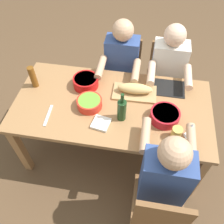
% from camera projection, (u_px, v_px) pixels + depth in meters
% --- Properties ---
extents(ground_plane, '(8.00, 8.00, 0.00)m').
position_uv_depth(ground_plane, '(112.00, 147.00, 2.71)').
color(ground_plane, brown).
extents(dining_table, '(1.77, 0.89, 0.74)m').
position_uv_depth(dining_table, '(112.00, 110.00, 2.20)').
color(dining_table, '#9E7044').
rests_on(dining_table, ground_plane).
extents(chair_near_center, '(0.40, 0.40, 0.85)m').
position_uv_depth(chair_near_center, '(123.00, 70.00, 2.82)').
color(chair_near_center, brown).
rests_on(chair_near_center, ground_plane).
extents(diner_near_center, '(0.41, 0.53, 1.20)m').
position_uv_depth(diner_near_center, '(121.00, 66.00, 2.54)').
color(diner_near_center, '#2D2D38').
rests_on(diner_near_center, ground_plane).
extents(chair_far_left, '(0.40, 0.40, 0.85)m').
position_uv_depth(chair_far_left, '(158.00, 210.00, 1.80)').
color(chair_far_left, brown).
rests_on(chair_far_left, ground_plane).
extents(diner_far_left, '(0.41, 0.53, 1.20)m').
position_uv_depth(diner_far_left, '(164.00, 175.00, 1.75)').
color(diner_far_left, '#2D2D38').
rests_on(diner_far_left, ground_plane).
extents(chair_near_left, '(0.40, 0.40, 0.85)m').
position_uv_depth(chair_near_left, '(164.00, 75.00, 2.76)').
color(chair_near_left, brown).
rests_on(chair_near_left, ground_plane).
extents(diner_near_left, '(0.41, 0.53, 1.20)m').
position_uv_depth(diner_near_left, '(167.00, 71.00, 2.48)').
color(diner_near_left, '#2D2D38').
rests_on(diner_near_left, ground_plane).
extents(serving_bowl_salad, '(0.22, 0.22, 0.08)m').
position_uv_depth(serving_bowl_salad, '(89.00, 103.00, 2.09)').
color(serving_bowl_salad, red).
rests_on(serving_bowl_salad, dining_table).
extents(serving_bowl_pasta, '(0.25, 0.25, 0.09)m').
position_uv_depth(serving_bowl_pasta, '(165.00, 115.00, 1.99)').
color(serving_bowl_pasta, '#B21923').
rests_on(serving_bowl_pasta, dining_table).
extents(serving_bowl_fruit, '(0.24, 0.24, 0.09)m').
position_uv_depth(serving_bowl_fruit, '(86.00, 81.00, 2.25)').
color(serving_bowl_fruit, red).
rests_on(serving_bowl_fruit, dining_table).
extents(cutting_board, '(0.41, 0.23, 0.02)m').
position_uv_depth(cutting_board, '(135.00, 93.00, 2.21)').
color(cutting_board, tan).
rests_on(cutting_board, dining_table).
extents(bread_loaf, '(0.32, 0.12, 0.09)m').
position_uv_depth(bread_loaf, '(135.00, 89.00, 2.17)').
color(bread_loaf, tan).
rests_on(bread_loaf, cutting_board).
extents(wine_bottle, '(0.08, 0.08, 0.29)m').
position_uv_depth(wine_bottle, '(122.00, 110.00, 1.95)').
color(wine_bottle, '#193819').
rests_on(wine_bottle, dining_table).
extents(beer_bottle, '(0.06, 0.06, 0.22)m').
position_uv_depth(beer_bottle, '(33.00, 77.00, 2.20)').
color(beer_bottle, brown).
rests_on(beer_bottle, dining_table).
extents(wine_glass, '(0.08, 0.08, 0.17)m').
position_uv_depth(wine_glass, '(192.00, 128.00, 1.83)').
color(wine_glass, silver).
rests_on(wine_glass, dining_table).
extents(cup_far_left, '(0.08, 0.08, 0.11)m').
position_uv_depth(cup_far_left, '(176.00, 133.00, 1.87)').
color(cup_far_left, gold).
rests_on(cup_far_left, dining_table).
extents(fork_far_left, '(0.03, 0.17, 0.01)m').
position_uv_depth(fork_far_left, '(148.00, 136.00, 1.92)').
color(fork_far_left, silver).
rests_on(fork_far_left, dining_table).
extents(placemat_near_left, '(0.32, 0.23, 0.01)m').
position_uv_depth(placemat_near_left, '(167.00, 88.00, 2.26)').
color(placemat_near_left, black).
rests_on(placemat_near_left, dining_table).
extents(carving_knife, '(0.04, 0.23, 0.01)m').
position_uv_depth(carving_knife, '(48.00, 115.00, 2.05)').
color(carving_knife, silver).
rests_on(carving_knife, dining_table).
extents(napkin_stack, '(0.16, 0.16, 0.02)m').
position_uv_depth(napkin_stack, '(101.00, 123.00, 1.99)').
color(napkin_stack, white).
rests_on(napkin_stack, dining_table).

